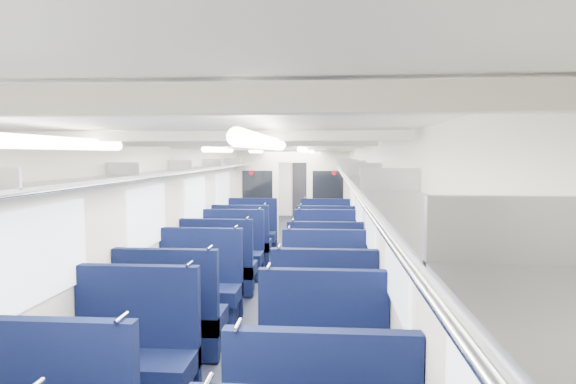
% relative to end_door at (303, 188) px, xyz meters
% --- Properties ---
extents(floor, '(2.80, 18.00, 0.01)m').
position_rel_end_door_xyz_m(floor, '(0.00, -8.94, -1.00)').
color(floor, black).
rests_on(floor, ground).
extents(ceiling, '(2.80, 18.00, 0.01)m').
position_rel_end_door_xyz_m(ceiling, '(0.00, -8.94, 1.35)').
color(ceiling, white).
rests_on(ceiling, wall_left).
extents(wall_left, '(0.02, 18.00, 2.35)m').
position_rel_end_door_xyz_m(wall_left, '(-1.40, -8.94, 0.18)').
color(wall_left, silver).
rests_on(wall_left, floor).
extents(dado_left, '(0.03, 17.90, 0.70)m').
position_rel_end_door_xyz_m(dado_left, '(-1.39, -8.94, -0.65)').
color(dado_left, black).
rests_on(dado_left, floor).
extents(wall_right, '(0.02, 18.00, 2.35)m').
position_rel_end_door_xyz_m(wall_right, '(1.40, -8.94, 0.18)').
color(wall_right, silver).
rests_on(wall_right, floor).
extents(dado_right, '(0.03, 17.90, 0.70)m').
position_rel_end_door_xyz_m(dado_right, '(1.39, -8.94, -0.65)').
color(dado_right, black).
rests_on(dado_right, floor).
extents(wall_far, '(2.80, 0.02, 2.35)m').
position_rel_end_door_xyz_m(wall_far, '(0.00, 0.06, 0.18)').
color(wall_far, silver).
rests_on(wall_far, floor).
extents(luggage_rack_left, '(0.36, 17.40, 0.18)m').
position_rel_end_door_xyz_m(luggage_rack_left, '(-1.21, -8.94, 0.97)').
color(luggage_rack_left, '#B2B5BA').
rests_on(luggage_rack_left, wall_left).
extents(luggage_rack_right, '(0.36, 17.40, 0.18)m').
position_rel_end_door_xyz_m(luggage_rack_right, '(1.21, -8.94, 0.97)').
color(luggage_rack_right, '#B2B5BA').
rests_on(luggage_rack_right, wall_right).
extents(windows, '(2.78, 15.60, 0.75)m').
position_rel_end_door_xyz_m(windows, '(0.00, -9.40, 0.42)').
color(windows, white).
rests_on(windows, wall_left).
extents(ceiling_fittings, '(2.70, 16.06, 0.11)m').
position_rel_end_door_xyz_m(ceiling_fittings, '(0.00, -9.20, 1.29)').
color(ceiling_fittings, silver).
rests_on(ceiling_fittings, ceiling).
extents(end_door, '(0.75, 0.06, 2.00)m').
position_rel_end_door_xyz_m(end_door, '(0.00, 0.00, 0.00)').
color(end_door, black).
rests_on(end_door, floor).
extents(bulkhead, '(2.80, 0.10, 2.35)m').
position_rel_end_door_xyz_m(bulkhead, '(-0.00, -5.47, 0.23)').
color(bulkhead, silver).
rests_on(bulkhead, floor).
extents(seat_6, '(1.12, 0.62, 1.25)m').
position_rel_end_door_xyz_m(seat_6, '(-0.83, -13.78, -0.62)').
color(seat_6, '#0B1339').
rests_on(seat_6, floor).
extents(seat_7, '(1.12, 0.62, 1.25)m').
position_rel_end_door_xyz_m(seat_7, '(0.83, -13.82, -0.62)').
color(seat_7, '#0B1339').
rests_on(seat_7, floor).
extents(seat_8, '(1.12, 0.62, 1.25)m').
position_rel_end_door_xyz_m(seat_8, '(-0.83, -12.69, -0.62)').
color(seat_8, '#0B1339').
rests_on(seat_8, floor).
extents(seat_9, '(1.12, 0.62, 1.25)m').
position_rel_end_door_xyz_m(seat_9, '(0.83, -12.57, -0.62)').
color(seat_9, '#0B1339').
rests_on(seat_9, floor).
extents(seat_10, '(1.12, 0.62, 1.25)m').
position_rel_end_door_xyz_m(seat_10, '(-0.83, -11.49, -0.62)').
color(seat_10, '#0B1339').
rests_on(seat_10, floor).
extents(seat_11, '(1.12, 0.62, 1.25)m').
position_rel_end_door_xyz_m(seat_11, '(0.83, -11.50, -0.62)').
color(seat_11, '#0B1339').
rests_on(seat_11, floor).
extents(seat_12, '(1.12, 0.62, 1.25)m').
position_rel_end_door_xyz_m(seat_12, '(-0.83, -10.24, -0.62)').
color(seat_12, '#0B1339').
rests_on(seat_12, floor).
extents(seat_13, '(1.12, 0.62, 1.25)m').
position_rel_end_door_xyz_m(seat_13, '(0.83, -10.42, -0.62)').
color(seat_13, '#0B1339').
rests_on(seat_13, floor).
extents(seat_14, '(1.12, 0.62, 1.25)m').
position_rel_end_door_xyz_m(seat_14, '(-0.83, -9.18, -0.62)').
color(seat_14, '#0B1339').
rests_on(seat_14, floor).
extents(seat_15, '(1.12, 0.62, 1.25)m').
position_rel_end_door_xyz_m(seat_15, '(0.83, -9.08, -0.62)').
color(seat_15, '#0B1339').
rests_on(seat_15, floor).
extents(seat_16, '(1.12, 0.62, 1.25)m').
position_rel_end_door_xyz_m(seat_16, '(-0.83, -8.10, -0.62)').
color(seat_16, '#0B1339').
rests_on(seat_16, floor).
extents(seat_17, '(1.12, 0.62, 1.25)m').
position_rel_end_door_xyz_m(seat_17, '(0.83, -8.12, -0.62)').
color(seat_17, '#0B1339').
rests_on(seat_17, floor).
extents(seat_18, '(1.12, 0.62, 1.25)m').
position_rel_end_door_xyz_m(seat_18, '(-0.83, -6.84, -0.62)').
color(seat_18, '#0B1339').
rests_on(seat_18, floor).
extents(seat_19, '(1.12, 0.62, 1.25)m').
position_rel_end_door_xyz_m(seat_19, '(0.83, -6.87, -0.62)').
color(seat_19, '#0B1339').
rests_on(seat_19, floor).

